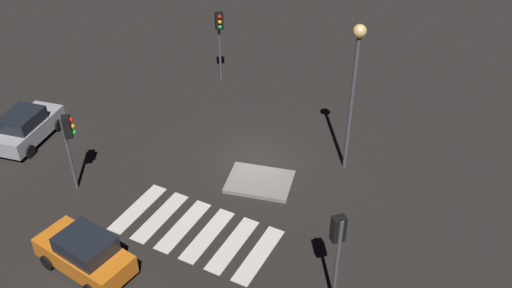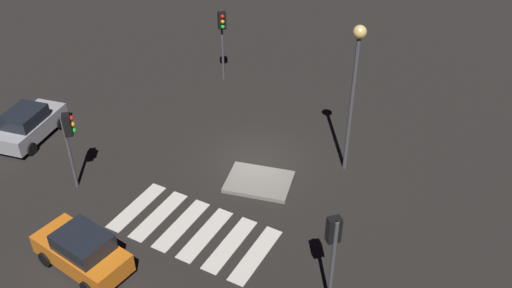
# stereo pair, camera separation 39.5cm
# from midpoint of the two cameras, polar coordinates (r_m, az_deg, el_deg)

# --- Properties ---
(ground_plane) EXTENTS (80.00, 80.00, 0.00)m
(ground_plane) POSITION_cam_midpoint_polar(r_m,az_deg,el_deg) (26.05, 0.43, -1.81)
(ground_plane) COLOR black
(traffic_island) EXTENTS (3.27, 2.75, 0.18)m
(traffic_island) POSITION_cam_midpoint_polar(r_m,az_deg,el_deg) (24.69, 0.77, -3.93)
(traffic_island) COLOR gray
(traffic_island) RESTS_ON ground
(car_orange) EXTENTS (4.00, 2.18, 1.68)m
(car_orange) POSITION_cam_midpoint_polar(r_m,az_deg,el_deg) (21.47, -17.00, -10.48)
(car_orange) COLOR orange
(car_orange) RESTS_ON ground
(car_silver) EXTENTS (2.41, 4.11, 1.70)m
(car_silver) POSITION_cam_midpoint_polar(r_m,az_deg,el_deg) (29.27, -22.03, 1.89)
(car_silver) COLOR #9EA0A5
(car_silver) RESTS_ON ground
(traffic_light_south) EXTENTS (0.53, 0.54, 3.69)m
(traffic_light_south) POSITION_cam_midpoint_polar(r_m,az_deg,el_deg) (24.20, -18.33, 1.06)
(traffic_light_south) COLOR #47474C
(traffic_light_south) RESTS_ON ground
(traffic_light_west) EXTENTS (0.54, 0.53, 4.21)m
(traffic_light_west) POSITION_cam_midpoint_polar(r_m,az_deg,el_deg) (31.50, -3.14, 11.74)
(traffic_light_west) COLOR #47474C
(traffic_light_west) RESTS_ON ground
(traffic_light_east) EXTENTS (0.54, 0.54, 3.72)m
(traffic_light_east) POSITION_cam_midpoint_polar(r_m,az_deg,el_deg) (18.31, 8.58, -9.75)
(traffic_light_east) COLOR #47474C
(traffic_light_east) RESTS_ON ground
(street_lamp) EXTENTS (0.56, 0.56, 7.02)m
(street_lamp) POSITION_cam_midpoint_polar(r_m,az_deg,el_deg) (23.44, 10.65, 7.05)
(street_lamp) COLOR #47474C
(street_lamp) RESTS_ON ground
(crosswalk_near) EXTENTS (6.45, 3.20, 0.02)m
(crosswalk_near) POSITION_cam_midpoint_polar(r_m,az_deg,el_deg) (22.63, -5.98, -8.79)
(crosswalk_near) COLOR silver
(crosswalk_near) RESTS_ON ground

